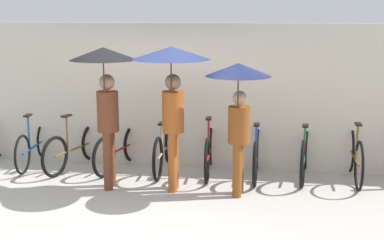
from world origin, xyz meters
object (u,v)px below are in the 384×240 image
parked_bicycle_7 (305,154)px  parked_bicycle_8 (354,156)px  parked_bicycle_5 (209,151)px  pedestrian_leading (105,81)px  pedestrian_center (172,76)px  parked_bicycle_1 (34,145)px  parked_bicycle_2 (75,147)px  pedestrian_trailing (239,95)px  parked_bicycle_4 (164,150)px  parked_bicycle_3 (120,148)px  parked_bicycle_6 (256,155)px

parked_bicycle_7 → parked_bicycle_8: 0.77m
parked_bicycle_5 → pedestrian_leading: bearing=123.2°
parked_bicycle_5 → parked_bicycle_8: bearing=-93.0°
pedestrian_center → parked_bicycle_1: bearing=-22.1°
parked_bicycle_1 → parked_bicycle_8: parked_bicycle_8 is taller
parked_bicycle_2 → pedestrian_trailing: size_ratio=0.89×
parked_bicycle_5 → pedestrian_center: size_ratio=0.82×
parked_bicycle_4 → parked_bicycle_7: size_ratio=1.02×
parked_bicycle_1 → parked_bicycle_7: parked_bicycle_7 is taller
parked_bicycle_3 → pedestrian_center: size_ratio=0.76×
parked_bicycle_4 → parked_bicycle_8: (3.07, -0.01, 0.03)m
parked_bicycle_3 → parked_bicycle_5: size_ratio=0.93×
parked_bicycle_2 → pedestrian_leading: 1.87m
pedestrian_trailing → parked_bicycle_8: bearing=-142.4°
parked_bicycle_6 → parked_bicycle_7: bearing=-82.8°
parked_bicycle_2 → parked_bicycle_3: (0.77, 0.06, -0.00)m
parked_bicycle_3 → parked_bicycle_7: bearing=-76.9°
parked_bicycle_1 → parked_bicycle_2: size_ratio=0.97×
parked_bicycle_7 → pedestrian_center: bearing=123.2°
parked_bicycle_8 → pedestrian_trailing: bearing=121.0°
parked_bicycle_7 → parked_bicycle_6: bearing=103.1°
parked_bicycle_7 → parked_bicycle_2: bearing=96.6°
parked_bicycle_5 → parked_bicycle_8: (2.30, 0.01, 0.02)m
parked_bicycle_1 → parked_bicycle_8: size_ratio=0.96×
parked_bicycle_8 → parked_bicycle_7: bearing=88.5°
parked_bicycle_2 → pedestrian_center: bearing=-103.1°
parked_bicycle_7 → parked_bicycle_5: bearing=97.0°
parked_bicycle_5 → pedestrian_center: (-0.42, -0.98, 1.35)m
parked_bicycle_4 → pedestrian_leading: pedestrian_leading is taller
parked_bicycle_1 → parked_bicycle_5: parked_bicycle_5 is taller
pedestrian_trailing → parked_bicycle_1: bearing=-10.1°
parked_bicycle_6 → parked_bicycle_2: bearing=89.0°
pedestrian_center → pedestrian_trailing: (0.96, -0.07, -0.24)m
parked_bicycle_8 → pedestrian_leading: pedestrian_leading is taller
pedestrian_leading → pedestrian_center: size_ratio=0.99×
parked_bicycle_2 → pedestrian_center: (1.87, -0.96, 1.37)m
pedestrian_leading → parked_bicycle_1: bearing=-34.0°
parked_bicycle_8 → pedestrian_center: bearing=110.0°
parked_bicycle_8 → parked_bicycle_6: bearing=92.9°
parked_bicycle_1 → parked_bicycle_4: bearing=-95.0°
parked_bicycle_2 → parked_bicycle_7: (3.83, 0.05, 0.02)m
parked_bicycle_3 → parked_bicycle_8: parked_bicycle_8 is taller
parked_bicycle_5 → pedestrian_leading: (-1.39, -1.03, 1.27)m
pedestrian_center → pedestrian_trailing: 0.99m
parked_bicycle_8 → pedestrian_center: 3.19m
parked_bicycle_5 → pedestrian_trailing: size_ratio=0.91×
pedestrian_trailing → parked_bicycle_4: bearing=-33.1°
parked_bicycle_5 → parked_bicycle_8: size_ratio=1.01×
parked_bicycle_1 → pedestrian_center: 3.15m
parked_bicycle_8 → parked_bicycle_5: bearing=90.3°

